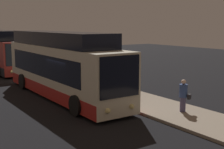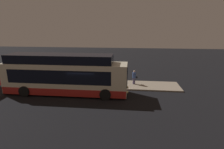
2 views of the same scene
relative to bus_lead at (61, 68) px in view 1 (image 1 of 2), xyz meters
The scene contains 8 objects.
ground 2.63m from the bus_lead, ahead, with size 80.00×80.00×0.00m, color black.
platform 4.00m from the bus_lead, 58.01° to the left, with size 20.00×3.12×0.14m.
bus_lead is the anchor object (origin of this frame).
bus_second 13.36m from the bus_lead, behind, with size 10.77×2.81×3.84m.
passenger_boarding 4.25m from the bus_lead, 58.29° to the left, with size 0.68×0.63×1.65m.
passenger_waiting 7.67m from the bus_lead, 25.69° to the left, with size 0.66×0.57×1.60m.
suitcase 4.22m from the bus_lead, 48.55° to the left, with size 0.40×0.20×0.85m.
sign_post 3.70m from the bus_lead, 111.99° to the left, with size 0.10×0.70×2.50m.
Camera 1 is at (15.32, -7.88, 4.38)m, focal length 50.00 mm.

